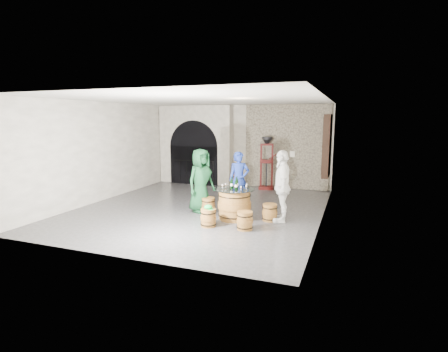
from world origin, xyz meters
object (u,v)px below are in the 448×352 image
(barrel_stool_right, at_px, (270,212))
(person_white, at_px, (282,186))
(barrel_stool_near_left, at_px, (208,218))
(wine_bottle_right, at_px, (237,183))
(wine_bottle_center, at_px, (236,185))
(barrel_stool_left, at_px, (208,205))
(barrel_stool_near_right, at_px, (245,221))
(person_green, at_px, (201,180))
(person_blue, at_px, (239,180))
(barrel_stool_far, at_px, (238,203))
(corking_press, at_px, (267,159))
(barrel_table, at_px, (234,204))
(side_barrel, at_px, (236,180))
(wine_bottle_left, at_px, (232,184))

(barrel_stool_right, height_order, person_white, person_white)
(barrel_stool_near_left, bearing_deg, person_white, 33.67)
(wine_bottle_right, bearing_deg, wine_bottle_center, -77.71)
(wine_bottle_center, bearing_deg, barrel_stool_left, 157.67)
(barrel_stool_left, relative_size, barrel_stool_right, 1.00)
(barrel_stool_right, height_order, barrel_stool_near_right, same)
(barrel_stool_right, bearing_deg, wine_bottle_center, -163.02)
(person_green, bearing_deg, barrel_stool_near_left, -124.40)
(person_green, distance_m, wine_bottle_center, 1.32)
(person_blue, bearing_deg, barrel_stool_far, -105.32)
(person_blue, distance_m, corking_press, 3.06)
(barrel_table, height_order, person_blue, person_blue)
(barrel_stool_far, xyz_separation_m, wine_bottle_right, (0.23, -0.80, 0.74))
(barrel_stool_far, xyz_separation_m, person_green, (-0.95, -0.52, 0.69))
(wine_bottle_center, bearing_deg, side_barrel, 108.58)
(person_green, bearing_deg, person_white, -69.76)
(barrel_stool_left, distance_m, wine_bottle_right, 1.19)
(wine_bottle_center, bearing_deg, barrel_stool_far, 105.29)
(side_barrel, bearing_deg, barrel_stool_near_right, -69.06)
(barrel_stool_near_right, xyz_separation_m, person_green, (-1.69, 1.18, 0.69))
(barrel_stool_left, bearing_deg, barrel_stool_right, -4.26)
(barrel_table, height_order, barrel_stool_right, barrel_table)
(barrel_stool_near_right, xyz_separation_m, corking_press, (-0.69, 5.04, 0.94))
(person_blue, xyz_separation_m, wine_bottle_center, (0.34, -1.31, 0.11))
(barrel_stool_right, relative_size, person_blue, 0.26)
(barrel_stool_left, distance_m, barrel_stool_far, 0.92)
(wine_bottle_right, bearing_deg, wine_bottle_left, -136.33)
(side_barrel, bearing_deg, barrel_stool_right, -60.10)
(barrel_stool_left, distance_m, person_blue, 1.27)
(barrel_stool_far, height_order, person_green, person_green)
(barrel_stool_right, height_order, person_blue, person_blue)
(barrel_stool_right, relative_size, barrel_stool_near_right, 1.00)
(barrel_stool_right, xyz_separation_m, side_barrel, (-2.27, 3.95, 0.06))
(barrel_stool_left, xyz_separation_m, person_white, (2.11, -0.08, 0.71))
(person_green, xyz_separation_m, side_barrel, (-0.18, 3.72, -0.63))
(barrel_stool_right, xyz_separation_m, person_white, (0.29, 0.05, 0.71))
(barrel_stool_left, bearing_deg, person_white, -2.21)
(barrel_stool_left, height_order, wine_bottle_right, wine_bottle_right)
(barrel_stool_left, distance_m, person_white, 2.23)
(wine_bottle_left, distance_m, wine_bottle_center, 0.19)
(person_blue, height_order, wine_bottle_center, person_blue)
(barrel_stool_left, xyz_separation_m, person_green, (-0.26, 0.09, 0.69))
(barrel_stool_near_right, height_order, wine_bottle_left, wine_bottle_left)
(wine_bottle_center, bearing_deg, person_green, 158.39)
(barrel_table, xyz_separation_m, person_white, (1.22, 0.22, 0.53))
(side_barrel, bearing_deg, corking_press, 7.14)
(barrel_stool_near_left, xyz_separation_m, person_white, (1.62, 1.08, 0.71))
(wine_bottle_left, distance_m, corking_press, 4.26)
(corking_press, bearing_deg, wine_bottle_center, -96.39)
(person_white, height_order, wine_bottle_right, person_white)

